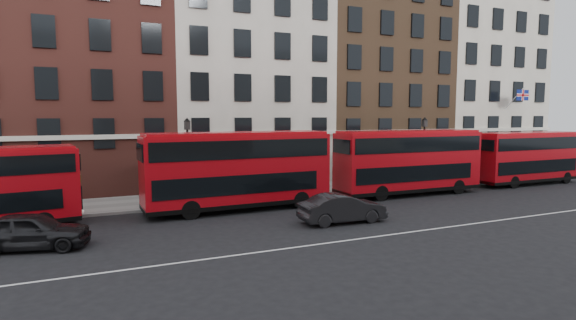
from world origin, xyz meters
name	(u,v)px	position (x,y,z in m)	size (l,w,h in m)	color
ground	(355,227)	(0.00, 0.00, 0.00)	(120.00, 120.00, 0.00)	black
pavement	(276,193)	(0.00, 10.50, 0.07)	(80.00, 5.00, 0.15)	gray
kerb	(290,198)	(0.00, 8.00, 0.08)	(80.00, 0.30, 0.16)	gray
road_centre_line	(378,236)	(0.00, -2.00, 0.01)	(70.00, 0.12, 0.01)	white
building_terrace	(239,60)	(-0.31, 17.88, 10.24)	(64.00, 11.95, 22.00)	#B5AE9C
bus_b	(238,169)	(-4.20, 6.23, 2.49)	(11.11, 2.94, 4.64)	#B30911
bus_c	(408,161)	(8.33, 6.24, 2.44)	(10.90, 2.84, 4.56)	#B30911
bus_d	(528,156)	(20.47, 6.23, 2.27)	(10.10, 2.47, 4.24)	#B30911
car_rear	(31,231)	(-14.54, 2.30, 0.79)	(1.87, 4.64, 1.58)	black
car_front	(343,208)	(-0.12, 1.05, 0.76)	(1.61, 4.62, 1.52)	black
lamp_post_left	(188,156)	(-6.52, 9.14, 3.08)	(0.44, 0.44, 5.33)	black
lamp_post_right	(424,148)	(11.89, 8.77, 3.08)	(0.44, 0.44, 5.33)	black
traffic_light	(542,151)	(24.95, 8.32, 2.45)	(0.25, 0.45, 3.27)	black
iron_railings	(265,181)	(0.00, 12.70, 0.65)	(6.60, 0.06, 1.00)	black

